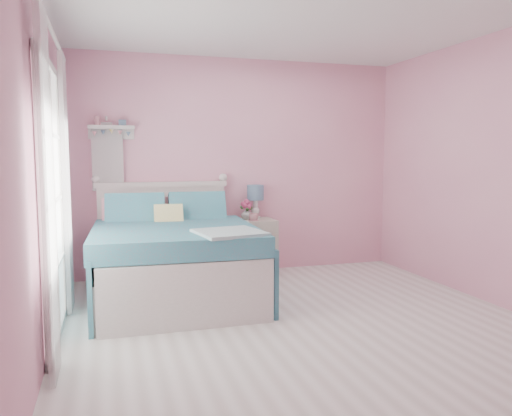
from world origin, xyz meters
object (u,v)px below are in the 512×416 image
table_lamp (255,195)px  teacup (254,217)px  vase (247,214)px  nightstand (254,247)px  bed (173,260)px

table_lamp → teacup: bearing=-111.9°
vase → nightstand: bearing=-20.0°
nightstand → vase: 0.42m
bed → nightstand: (1.07, 0.73, -0.06)m
nightstand → teacup: teacup is taller
bed → table_lamp: 1.50m
nightstand → table_lamp: bearing=67.5°
nightstand → teacup: 0.40m
bed → nightstand: 1.30m
nightstand → table_lamp: (0.04, 0.10, 0.62)m
nightstand → vase: size_ratio=4.93×
bed → vase: 1.29m
bed → teacup: bed is taller
bed → table_lamp: bed is taller
nightstand → table_lamp: size_ratio=1.66×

